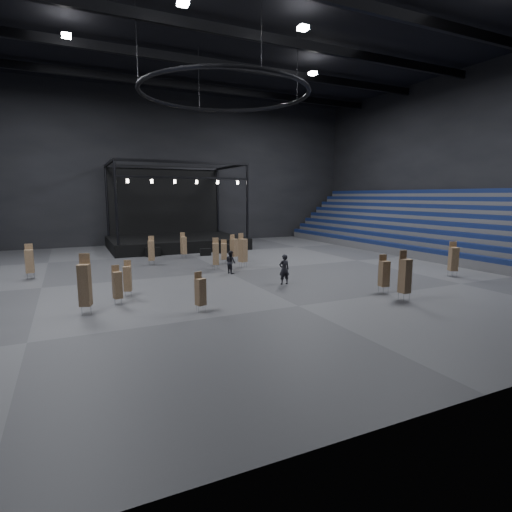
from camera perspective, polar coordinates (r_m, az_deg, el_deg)
name	(u,v)px	position (r m, az deg, el deg)	size (l,w,h in m)	color
floor	(227,272)	(30.53, -4.22, -2.27)	(50.00, 50.00, 0.00)	#424244
ceiling	(224,18)	(32.38, -4.63, 30.81)	(50.00, 42.00, 0.20)	black
wall_back	(163,168)	(50.26, -13.18, 12.11)	(50.00, 0.20, 18.00)	black
wall_right	(461,163)	(45.50, 27.21, 11.78)	(0.20, 42.00, 18.00)	black
bleachers_right	(441,236)	(43.97, 24.91, 2.57)	(7.20, 40.00, 6.40)	#49494B
stage	(174,234)	(45.72, -11.59, 3.05)	(14.00, 10.00, 9.20)	black
truss_ring	(225,93)	(30.84, -4.50, 22.18)	(12.30, 12.30, 5.15)	black
roof_girders	(224,30)	(32.08, -4.61, 29.49)	(49.00, 30.35, 0.70)	black
floodlights	(247,16)	(28.43, -1.26, 31.04)	(28.60, 16.60, 0.25)	white
flight_case_left	(153,252)	(39.32, -14.49, 0.57)	(1.31, 0.65, 0.87)	black
flight_case_mid	(206,252)	(38.98, -7.22, 0.57)	(1.02, 0.51, 0.68)	black
flight_case_right	(225,249)	(40.56, -4.50, 1.04)	(1.26, 0.63, 0.84)	black
chair_stack_0	(224,251)	(33.86, -4.61, 0.72)	(0.63, 0.63, 2.08)	silver
chair_stack_1	(243,250)	(32.14, -1.90, 0.89)	(0.72, 0.72, 2.77)	silver
chair_stack_2	(453,258)	(31.74, 26.37, -0.32)	(0.70, 0.70, 2.53)	silver
chair_stack_3	(234,247)	(35.14, -3.16, 1.27)	(0.72, 0.72, 2.38)	silver
chair_stack_4	(117,284)	(22.43, -19.22, -3.85)	(0.51, 0.51, 2.13)	silver
chair_stack_5	(184,245)	(37.53, -10.31, 1.56)	(0.51, 0.51, 2.40)	silver
chair_stack_6	(216,253)	(31.33, -5.78, 0.39)	(0.62, 0.62, 2.51)	silver
chair_stack_7	(384,273)	(24.87, 17.82, -2.33)	(0.57, 0.57, 2.31)	silver
chair_stack_8	(405,275)	(23.49, 20.49, -2.57)	(0.53, 0.53, 2.79)	silver
chair_stack_9	(200,291)	(20.09, -7.96, -4.99)	(0.54, 0.54, 2.02)	silver
chair_stack_10	(85,284)	(21.12, -23.27, -3.69)	(0.66, 0.66, 2.99)	silver
chair_stack_11	(151,250)	(34.31, -14.73, 0.82)	(0.60, 0.60, 2.45)	silver
chair_stack_12	(128,278)	(24.01, -17.88, -3.01)	(0.52, 0.52, 2.11)	silver
chair_stack_13	(30,261)	(31.88, -29.63, -0.58)	(0.53, 0.53, 2.45)	silver
man_center	(284,269)	(26.13, 4.05, -1.92)	(0.72, 0.47, 1.98)	black
crew_member	(231,262)	(29.77, -3.64, -0.87)	(0.84, 0.65, 1.72)	black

